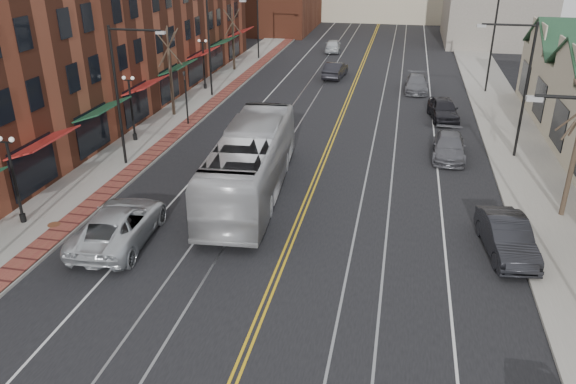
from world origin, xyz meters
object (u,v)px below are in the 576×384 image
at_px(parked_car_d, 443,109).
at_px(parked_car_b, 507,237).
at_px(parked_suv, 119,224).
at_px(parked_car_c, 449,146).
at_px(transit_bus, 251,163).

bearing_deg(parked_car_d, parked_car_b, -92.40).
relative_size(parked_suv, parked_car_b, 1.27).
height_order(parked_car_b, parked_car_d, parked_car_d).
xyz_separation_m(parked_car_c, parked_car_d, (0.00, 8.00, 0.10)).
relative_size(parked_suv, parked_car_c, 1.27).
xyz_separation_m(parked_suv, parked_car_c, (15.00, 13.85, -0.15)).
relative_size(parked_car_b, parked_car_d, 1.03).
xyz_separation_m(transit_bus, parked_car_c, (10.54, 7.79, -1.10)).
distance_m(transit_bus, parked_car_c, 13.16).
bearing_deg(parked_car_b, parked_car_d, 87.89).
bearing_deg(parked_suv, parked_car_d, -128.89).
distance_m(parked_suv, parked_car_b, 16.97).
relative_size(transit_bus, parked_car_d, 2.76).
xyz_separation_m(transit_bus, parked_car_d, (10.54, 15.79, -1.00)).
height_order(transit_bus, parked_suv, transit_bus).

